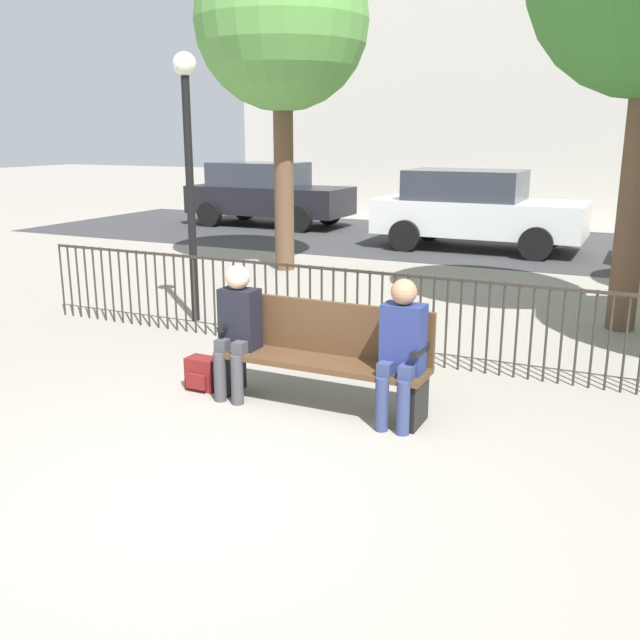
{
  "coord_description": "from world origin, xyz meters",
  "views": [
    {
      "loc": [
        2.51,
        -3.62,
        2.33
      ],
      "look_at": [
        0.0,
        1.67,
        0.8
      ],
      "focal_mm": 40.0,
      "sensor_mm": 36.0,
      "label": 1
    }
  ],
  "objects_px": {
    "park_bench": "(324,351)",
    "lamp_post": "(188,145)",
    "parked_car_0": "(267,193)",
    "parked_car_2": "(475,209)",
    "seated_person_0": "(237,324)",
    "seated_person_1": "(401,345)",
    "backpack": "(203,374)",
    "tree_2": "(282,23)"
  },
  "relations": [
    {
      "from": "seated_person_0",
      "to": "parked_car_2",
      "type": "bearing_deg",
      "value": 90.8
    },
    {
      "from": "lamp_post",
      "to": "parked_car_0",
      "type": "xyz_separation_m",
      "value": [
        -4.02,
        8.97,
        -1.36
      ]
    },
    {
      "from": "backpack",
      "to": "tree_2",
      "type": "relative_size",
      "value": 0.06
    },
    {
      "from": "parked_car_0",
      "to": "backpack",
      "type": "bearing_deg",
      "value": -63.25
    },
    {
      "from": "tree_2",
      "to": "lamp_post",
      "type": "bearing_deg",
      "value": -79.88
    },
    {
      "from": "seated_person_1",
      "to": "parked_car_0",
      "type": "distance_m",
      "value": 13.4
    },
    {
      "from": "backpack",
      "to": "parked_car_2",
      "type": "distance_m",
      "value": 9.47
    },
    {
      "from": "park_bench",
      "to": "seated_person_0",
      "type": "distance_m",
      "value": 0.83
    },
    {
      "from": "tree_2",
      "to": "lamp_post",
      "type": "distance_m",
      "value": 4.17
    },
    {
      "from": "tree_2",
      "to": "seated_person_0",
      "type": "bearing_deg",
      "value": -65.64
    },
    {
      "from": "park_bench",
      "to": "parked_car_0",
      "type": "height_order",
      "value": "parked_car_0"
    },
    {
      "from": "seated_person_1",
      "to": "parked_car_2",
      "type": "bearing_deg",
      "value": 100.06
    },
    {
      "from": "tree_2",
      "to": "parked_car_2",
      "type": "xyz_separation_m",
      "value": [
        2.48,
        3.67,
        -3.24
      ]
    },
    {
      "from": "seated_person_1",
      "to": "tree_2",
      "type": "bearing_deg",
      "value": 125.76
    },
    {
      "from": "park_bench",
      "to": "seated_person_1",
      "type": "bearing_deg",
      "value": -9.8
    },
    {
      "from": "seated_person_1",
      "to": "lamp_post",
      "type": "height_order",
      "value": "lamp_post"
    },
    {
      "from": "park_bench",
      "to": "parked_car_2",
      "type": "bearing_deg",
      "value": 95.69
    },
    {
      "from": "seated_person_1",
      "to": "backpack",
      "type": "height_order",
      "value": "seated_person_1"
    },
    {
      "from": "parked_car_2",
      "to": "park_bench",
      "type": "bearing_deg",
      "value": -84.31
    },
    {
      "from": "backpack",
      "to": "lamp_post",
      "type": "relative_size",
      "value": 0.09
    },
    {
      "from": "backpack",
      "to": "tree_2",
      "type": "bearing_deg",
      "value": 110.97
    },
    {
      "from": "seated_person_0",
      "to": "seated_person_1",
      "type": "xyz_separation_m",
      "value": [
        1.54,
        0.0,
        0.0
      ]
    },
    {
      "from": "park_bench",
      "to": "seated_person_0",
      "type": "height_order",
      "value": "seated_person_0"
    },
    {
      "from": "park_bench",
      "to": "backpack",
      "type": "xyz_separation_m",
      "value": [
        -1.2,
        -0.12,
        -0.35
      ]
    },
    {
      "from": "park_bench",
      "to": "tree_2",
      "type": "bearing_deg",
      "value": 121.14
    },
    {
      "from": "park_bench",
      "to": "parked_car_0",
      "type": "xyz_separation_m",
      "value": [
        -6.78,
        10.96,
        0.34
      ]
    },
    {
      "from": "tree_2",
      "to": "parked_car_0",
      "type": "relative_size",
      "value": 1.33
    },
    {
      "from": "seated_person_1",
      "to": "parked_car_0",
      "type": "relative_size",
      "value": 0.29
    },
    {
      "from": "seated_person_0",
      "to": "lamp_post",
      "type": "xyz_separation_m",
      "value": [
        -1.96,
        2.12,
        1.52
      ]
    },
    {
      "from": "parked_car_0",
      "to": "parked_car_2",
      "type": "bearing_deg",
      "value": -15.61
    },
    {
      "from": "park_bench",
      "to": "lamp_post",
      "type": "xyz_separation_m",
      "value": [
        -2.76,
        1.99,
        1.7
      ]
    },
    {
      "from": "parked_car_0",
      "to": "parked_car_2",
      "type": "relative_size",
      "value": 1.0
    },
    {
      "from": "seated_person_1",
      "to": "tree_2",
      "type": "distance_m",
      "value": 7.89
    },
    {
      "from": "seated_person_0",
      "to": "parked_car_0",
      "type": "relative_size",
      "value": 0.29
    },
    {
      "from": "tree_2",
      "to": "parked_car_0",
      "type": "bearing_deg",
      "value": 122.42
    },
    {
      "from": "seated_person_0",
      "to": "seated_person_1",
      "type": "height_order",
      "value": "seated_person_1"
    },
    {
      "from": "tree_2",
      "to": "parked_car_2",
      "type": "bearing_deg",
      "value": 55.94
    },
    {
      "from": "seated_person_1",
      "to": "tree_2",
      "type": "xyz_separation_m",
      "value": [
        -4.16,
        5.78,
        3.4
      ]
    },
    {
      "from": "backpack",
      "to": "lamp_post",
      "type": "xyz_separation_m",
      "value": [
        -1.56,
        2.11,
        2.05
      ]
    },
    {
      "from": "seated_person_1",
      "to": "backpack",
      "type": "bearing_deg",
      "value": 179.67
    },
    {
      "from": "seated_person_1",
      "to": "parked_car_2",
      "type": "height_order",
      "value": "parked_car_2"
    },
    {
      "from": "backpack",
      "to": "parked_car_0",
      "type": "bearing_deg",
      "value": 116.75
    }
  ]
}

